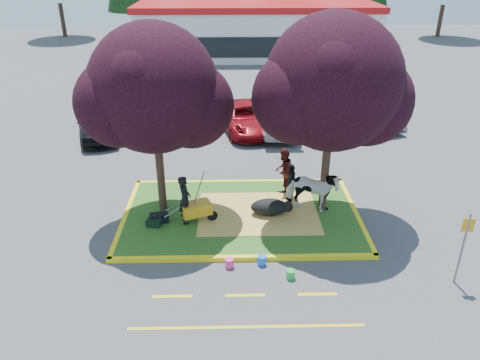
{
  "coord_description": "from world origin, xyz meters",
  "views": [
    {
      "loc": [
        -0.37,
        -14.29,
        8.58
      ],
      "look_at": [
        -0.03,
        0.5,
        1.21
      ],
      "focal_mm": 35.0,
      "sensor_mm": 36.0,
      "label": 1
    }
  ],
  "objects_px": {
    "calf": "(269,207)",
    "wheelbarrow": "(197,209)",
    "car_black": "(97,122)",
    "bucket_blue": "(262,260)",
    "car_silver": "(152,121)",
    "sign_post": "(464,241)",
    "cow": "(312,191)",
    "bucket_pink": "(229,263)",
    "handler": "(185,200)",
    "bucket_green": "(291,274)"
  },
  "relations": [
    {
      "from": "calf",
      "to": "wheelbarrow",
      "type": "height_order",
      "value": "wheelbarrow"
    },
    {
      "from": "handler",
      "to": "wheelbarrow",
      "type": "relative_size",
      "value": 0.96
    },
    {
      "from": "handler",
      "to": "car_black",
      "type": "height_order",
      "value": "handler"
    },
    {
      "from": "wheelbarrow",
      "to": "car_silver",
      "type": "height_order",
      "value": "car_silver"
    },
    {
      "from": "calf",
      "to": "bucket_blue",
      "type": "height_order",
      "value": "calf"
    },
    {
      "from": "handler",
      "to": "bucket_green",
      "type": "xyz_separation_m",
      "value": [
        3.25,
        -2.96,
        -0.87
      ]
    },
    {
      "from": "cow",
      "to": "calf",
      "type": "height_order",
      "value": "cow"
    },
    {
      "from": "wheelbarrow",
      "to": "bucket_green",
      "type": "height_order",
      "value": "wheelbarrow"
    },
    {
      "from": "calf",
      "to": "car_black",
      "type": "relative_size",
      "value": 0.29
    },
    {
      "from": "sign_post",
      "to": "bucket_pink",
      "type": "height_order",
      "value": "sign_post"
    },
    {
      "from": "car_black",
      "to": "bucket_blue",
      "type": "bearing_deg",
      "value": -72.23
    },
    {
      "from": "wheelbarrow",
      "to": "bucket_pink",
      "type": "xyz_separation_m",
      "value": [
        1.11,
        -2.43,
        -0.47
      ]
    },
    {
      "from": "sign_post",
      "to": "handler",
      "type": "bearing_deg",
      "value": 162.54
    },
    {
      "from": "calf",
      "to": "bucket_blue",
      "type": "relative_size",
      "value": 4.53
    },
    {
      "from": "bucket_blue",
      "to": "sign_post",
      "type": "bearing_deg",
      "value": -10.01
    },
    {
      "from": "car_black",
      "to": "car_silver",
      "type": "xyz_separation_m",
      "value": [
        2.68,
        0.55,
        -0.16
      ]
    },
    {
      "from": "bucket_green",
      "to": "bucket_pink",
      "type": "distance_m",
      "value": 1.86
    },
    {
      "from": "car_black",
      "to": "calf",
      "type": "bearing_deg",
      "value": -62.55
    },
    {
      "from": "bucket_blue",
      "to": "cow",
      "type": "bearing_deg",
      "value": 56.73
    },
    {
      "from": "sign_post",
      "to": "bucket_blue",
      "type": "xyz_separation_m",
      "value": [
        -5.45,
        0.96,
        -1.24
      ]
    },
    {
      "from": "sign_post",
      "to": "car_silver",
      "type": "bearing_deg",
      "value": 134.84
    },
    {
      "from": "bucket_pink",
      "to": "bucket_green",
      "type": "bearing_deg",
      "value": -17.83
    },
    {
      "from": "car_black",
      "to": "car_silver",
      "type": "relative_size",
      "value": 1.22
    },
    {
      "from": "wheelbarrow",
      "to": "bucket_green",
      "type": "bearing_deg",
      "value": -68.75
    },
    {
      "from": "cow",
      "to": "bucket_pink",
      "type": "height_order",
      "value": "cow"
    },
    {
      "from": "handler",
      "to": "wheelbarrow",
      "type": "distance_m",
      "value": 0.54
    },
    {
      "from": "calf",
      "to": "sign_post",
      "type": "relative_size",
      "value": 0.57
    },
    {
      "from": "bucket_pink",
      "to": "car_black",
      "type": "relative_size",
      "value": 0.06
    },
    {
      "from": "bucket_pink",
      "to": "bucket_blue",
      "type": "relative_size",
      "value": 0.99
    },
    {
      "from": "wheelbarrow",
      "to": "sign_post",
      "type": "relative_size",
      "value": 0.78
    },
    {
      "from": "cow",
      "to": "bucket_pink",
      "type": "xyz_separation_m",
      "value": [
        -2.9,
        -3.04,
        -0.79
      ]
    },
    {
      "from": "calf",
      "to": "car_silver",
      "type": "relative_size",
      "value": 0.35
    },
    {
      "from": "calf",
      "to": "wheelbarrow",
      "type": "relative_size",
      "value": 0.73
    },
    {
      "from": "bucket_pink",
      "to": "car_black",
      "type": "xyz_separation_m",
      "value": [
        -6.59,
        10.92,
        0.63
      ]
    },
    {
      "from": "bucket_blue",
      "to": "car_black",
      "type": "bearing_deg",
      "value": 124.98
    },
    {
      "from": "handler",
      "to": "car_black",
      "type": "bearing_deg",
      "value": 25.82
    },
    {
      "from": "bucket_blue",
      "to": "wheelbarrow",
      "type": "bearing_deg",
      "value": 131.84
    },
    {
      "from": "sign_post",
      "to": "cow",
      "type": "bearing_deg",
      "value": 136.98
    },
    {
      "from": "cow",
      "to": "sign_post",
      "type": "height_order",
      "value": "sign_post"
    },
    {
      "from": "bucket_green",
      "to": "bucket_blue",
      "type": "distance_m",
      "value": 1.04
    },
    {
      "from": "handler",
      "to": "sign_post",
      "type": "height_order",
      "value": "sign_post"
    },
    {
      "from": "handler",
      "to": "car_silver",
      "type": "relative_size",
      "value": 0.46
    },
    {
      "from": "wheelbarrow",
      "to": "bucket_blue",
      "type": "bearing_deg",
      "value": -70.7
    },
    {
      "from": "calf",
      "to": "bucket_pink",
      "type": "height_order",
      "value": "calf"
    },
    {
      "from": "calf",
      "to": "bucket_green",
      "type": "bearing_deg",
      "value": -94.85
    },
    {
      "from": "calf",
      "to": "bucket_blue",
      "type": "xyz_separation_m",
      "value": [
        -0.44,
        -2.72,
        -0.29
      ]
    },
    {
      "from": "bucket_green",
      "to": "bucket_pink",
      "type": "xyz_separation_m",
      "value": [
        -1.77,
        0.57,
        0.01
      ]
    },
    {
      "from": "cow",
      "to": "car_black",
      "type": "bearing_deg",
      "value": 66.31
    },
    {
      "from": "cow",
      "to": "bucket_blue",
      "type": "bearing_deg",
      "value": 162.72
    },
    {
      "from": "handler",
      "to": "wheelbarrow",
      "type": "xyz_separation_m",
      "value": [
        0.37,
        0.04,
        -0.39
      ]
    }
  ]
}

